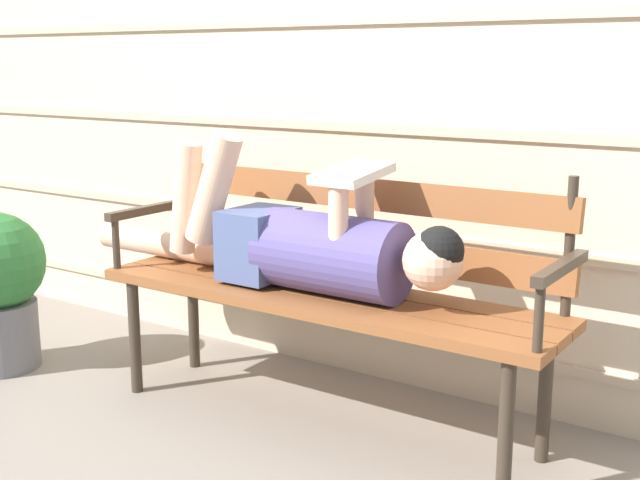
{
  "coord_description": "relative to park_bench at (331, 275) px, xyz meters",
  "views": [
    {
      "loc": [
        1.52,
        -2.18,
        1.25
      ],
      "look_at": [
        0.0,
        0.06,
        0.66
      ],
      "focal_mm": 46.21,
      "sensor_mm": 36.0,
      "label": 1
    }
  ],
  "objects": [
    {
      "name": "park_bench",
      "position": [
        0.0,
        0.0,
        0.0
      ],
      "size": [
        1.69,
        0.43,
        0.91
      ],
      "color": "brown",
      "rests_on": "ground"
    },
    {
      "name": "house_siding",
      "position": [
        0.0,
        0.45,
        0.68
      ],
      "size": [
        5.38,
        0.08,
        2.4
      ],
      "color": "beige",
      "rests_on": "ground"
    },
    {
      "name": "ground_plane",
      "position": [
        0.0,
        -0.12,
        -0.52
      ],
      "size": [
        12.0,
        12.0,
        0.0
      ],
      "primitive_type": "plane",
      "color": "gray"
    },
    {
      "name": "reclining_person",
      "position": [
        -0.08,
        -0.07,
        0.12
      ],
      "size": [
        1.64,
        0.27,
        0.54
      ],
      "color": "#514784"
    }
  ]
}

